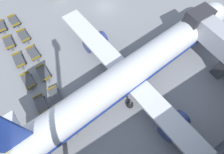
{
  "coord_description": "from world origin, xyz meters",
  "views": [
    {
      "loc": [
        25.05,
        -14.57,
        23.99
      ],
      "look_at": [
        14.73,
        -7.9,
        1.22
      ],
      "focal_mm": 28.0,
      "sensor_mm": 36.0,
      "label": 1
    }
  ],
  "objects_px": {
    "baggage_dolly_row_near_col_e": "(41,104)",
    "baggage_dolly_row_mid_a_col_e": "(55,96)",
    "baggage_dolly_row_near_col_f": "(54,131)",
    "baggage_dolly_row_mid_a_col_f": "(71,122)",
    "airplane": "(133,71)",
    "baggage_dolly_row_mid_a_col_c": "(33,53)",
    "baggage_dolly_row_near_col_a": "(1,27)",
    "baggage_dolly_row_near_col_d": "(28,81)",
    "baggage_dolly_row_mid_a_col_d": "(44,73)",
    "baggage_dolly_row_near_col_b": "(9,43)",
    "baggage_dolly_row_mid_a_col_b": "(24,36)",
    "baggage_dolly_row_near_col_c": "(19,60)",
    "baggage_dolly_row_mid_a_col_a": "(14,21)"
  },
  "relations": [
    {
      "from": "baggage_dolly_row_near_col_e",
      "to": "baggage_dolly_row_mid_a_col_e",
      "type": "relative_size",
      "value": 1.0
    },
    {
      "from": "baggage_dolly_row_near_col_f",
      "to": "baggage_dolly_row_mid_a_col_f",
      "type": "distance_m",
      "value": 2.42
    },
    {
      "from": "airplane",
      "to": "baggage_dolly_row_mid_a_col_c",
      "type": "distance_m",
      "value": 16.85
    },
    {
      "from": "airplane",
      "to": "baggage_dolly_row_near_col_a",
      "type": "height_order",
      "value": "airplane"
    },
    {
      "from": "baggage_dolly_row_near_col_d",
      "to": "baggage_dolly_row_mid_a_col_f",
      "type": "distance_m",
      "value": 9.44
    },
    {
      "from": "baggage_dolly_row_near_col_d",
      "to": "baggage_dolly_row_mid_a_col_d",
      "type": "bearing_deg",
      "value": 89.96
    },
    {
      "from": "baggage_dolly_row_near_col_b",
      "to": "baggage_dolly_row_near_col_d",
      "type": "distance_m",
      "value": 8.93
    },
    {
      "from": "baggage_dolly_row_near_col_e",
      "to": "baggage_dolly_row_mid_a_col_f",
      "type": "distance_m",
      "value": 5.11
    },
    {
      "from": "baggage_dolly_row_near_col_e",
      "to": "baggage_dolly_row_mid_a_col_d",
      "type": "relative_size",
      "value": 1.0
    },
    {
      "from": "baggage_dolly_row_near_col_d",
      "to": "baggage_dolly_row_mid_a_col_e",
      "type": "bearing_deg",
      "value": 28.27
    },
    {
      "from": "baggage_dolly_row_near_col_b",
      "to": "baggage_dolly_row_mid_a_col_b",
      "type": "height_order",
      "value": "same"
    },
    {
      "from": "baggage_dolly_row_near_col_a",
      "to": "baggage_dolly_row_mid_a_col_f",
      "type": "height_order",
      "value": "same"
    },
    {
      "from": "baggage_dolly_row_mid_a_col_b",
      "to": "baggage_dolly_row_mid_a_col_d",
      "type": "bearing_deg",
      "value": 0.32
    },
    {
      "from": "baggage_dolly_row_near_col_c",
      "to": "baggage_dolly_row_mid_a_col_b",
      "type": "height_order",
      "value": "same"
    },
    {
      "from": "baggage_dolly_row_mid_a_col_d",
      "to": "baggage_dolly_row_near_col_c",
      "type": "bearing_deg",
      "value": -151.33
    },
    {
      "from": "baggage_dolly_row_near_col_d",
      "to": "baggage_dolly_row_mid_a_col_f",
      "type": "relative_size",
      "value": 1.0
    },
    {
      "from": "baggage_dolly_row_near_col_d",
      "to": "baggage_dolly_row_near_col_e",
      "type": "bearing_deg",
      "value": 2.71
    },
    {
      "from": "baggage_dolly_row_mid_a_col_d",
      "to": "baggage_dolly_row_near_col_e",
      "type": "bearing_deg",
      "value": -26.14
    },
    {
      "from": "baggage_dolly_row_mid_a_col_d",
      "to": "baggage_dolly_row_mid_a_col_a",
      "type": "bearing_deg",
      "value": -178.66
    },
    {
      "from": "baggage_dolly_row_near_col_c",
      "to": "baggage_dolly_row_mid_a_col_f",
      "type": "distance_m",
      "value": 13.74
    },
    {
      "from": "airplane",
      "to": "baggage_dolly_row_near_col_f",
      "type": "height_order",
      "value": "airplane"
    },
    {
      "from": "baggage_dolly_row_mid_a_col_a",
      "to": "baggage_dolly_row_mid_a_col_e",
      "type": "height_order",
      "value": "same"
    },
    {
      "from": "baggage_dolly_row_near_col_a",
      "to": "baggage_dolly_row_mid_a_col_b",
      "type": "distance_m",
      "value": 5.19
    },
    {
      "from": "baggage_dolly_row_near_col_f",
      "to": "baggage_dolly_row_mid_a_col_a",
      "type": "xyz_separation_m",
      "value": [
        -22.45,
        1.9,
        0.0
      ]
    },
    {
      "from": "baggage_dolly_row_near_col_c",
      "to": "baggage_dolly_row_near_col_e",
      "type": "height_order",
      "value": "same"
    },
    {
      "from": "baggage_dolly_row_near_col_c",
      "to": "baggage_dolly_row_near_col_e",
      "type": "xyz_separation_m",
      "value": [
        9.0,
        0.18,
        0.0
      ]
    },
    {
      "from": "baggage_dolly_row_mid_a_col_a",
      "to": "baggage_dolly_row_near_col_d",
      "type": "bearing_deg",
      "value": -9.07
    },
    {
      "from": "baggage_dolly_row_near_col_c",
      "to": "baggage_dolly_row_mid_a_col_e",
      "type": "bearing_deg",
      "value": 14.96
    },
    {
      "from": "baggage_dolly_row_mid_a_col_a",
      "to": "baggage_dolly_row_mid_a_col_f",
      "type": "distance_m",
      "value": 22.49
    },
    {
      "from": "airplane",
      "to": "baggage_dolly_row_mid_a_col_b",
      "type": "height_order",
      "value": "airplane"
    },
    {
      "from": "baggage_dolly_row_mid_a_col_a",
      "to": "baggage_dolly_row_mid_a_col_e",
      "type": "xyz_separation_m",
      "value": [
        17.92,
        0.28,
        0.0
      ]
    },
    {
      "from": "baggage_dolly_row_near_col_e",
      "to": "baggage_dolly_row_mid_a_col_c",
      "type": "bearing_deg",
      "value": 165.94
    },
    {
      "from": "baggage_dolly_row_near_col_c",
      "to": "baggage_dolly_row_near_col_d",
      "type": "height_order",
      "value": "same"
    },
    {
      "from": "baggage_dolly_row_near_col_f",
      "to": "baggage_dolly_row_near_col_a",
      "type": "bearing_deg",
      "value": -178.65
    },
    {
      "from": "baggage_dolly_row_near_col_b",
      "to": "baggage_dolly_row_near_col_d",
      "type": "height_order",
      "value": "same"
    },
    {
      "from": "airplane",
      "to": "baggage_dolly_row_near_col_d",
      "type": "xyz_separation_m",
      "value": [
        -8.23,
        -13.27,
        -2.5
      ]
    },
    {
      "from": "baggage_dolly_row_mid_a_col_c",
      "to": "baggage_dolly_row_mid_a_col_f",
      "type": "xyz_separation_m",
      "value": [
        13.53,
        0.18,
        0.0
      ]
    },
    {
      "from": "baggage_dolly_row_near_col_b",
      "to": "baggage_dolly_row_mid_a_col_a",
      "type": "height_order",
      "value": "same"
    },
    {
      "from": "baggage_dolly_row_near_col_d",
      "to": "baggage_dolly_row_near_col_c",
      "type": "bearing_deg",
      "value": 179.55
    },
    {
      "from": "baggage_dolly_row_near_col_a",
      "to": "baggage_dolly_row_near_col_e",
      "type": "relative_size",
      "value": 1.0
    },
    {
      "from": "baggage_dolly_row_mid_a_col_c",
      "to": "baggage_dolly_row_mid_a_col_e",
      "type": "distance_m",
      "value": 8.98
    },
    {
      "from": "baggage_dolly_row_mid_a_col_c",
      "to": "baggage_dolly_row_near_col_a",
      "type": "bearing_deg",
      "value": -162.79
    },
    {
      "from": "baggage_dolly_row_mid_a_col_b",
      "to": "baggage_dolly_row_mid_a_col_d",
      "type": "relative_size",
      "value": 1.0
    },
    {
      "from": "baggage_dolly_row_mid_a_col_e",
      "to": "baggage_dolly_row_mid_a_col_f",
      "type": "relative_size",
      "value": 1.0
    },
    {
      "from": "baggage_dolly_row_mid_a_col_a",
      "to": "baggage_dolly_row_mid_a_col_e",
      "type": "bearing_deg",
      "value": 0.89
    },
    {
      "from": "baggage_dolly_row_near_col_c",
      "to": "baggage_dolly_row_near_col_f",
      "type": "distance_m",
      "value": 13.46
    },
    {
      "from": "baggage_dolly_row_mid_a_col_c",
      "to": "baggage_dolly_row_near_col_d",
      "type": "bearing_deg",
      "value": -29.0
    },
    {
      "from": "baggage_dolly_row_near_col_f",
      "to": "baggage_dolly_row_near_col_e",
      "type": "bearing_deg",
      "value": -179.63
    },
    {
      "from": "baggage_dolly_row_near_col_a",
      "to": "baggage_dolly_row_near_col_c",
      "type": "bearing_deg",
      "value": 2.03
    },
    {
      "from": "airplane",
      "to": "baggage_dolly_row_mid_a_col_e",
      "type": "relative_size",
      "value": 11.01
    }
  ]
}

